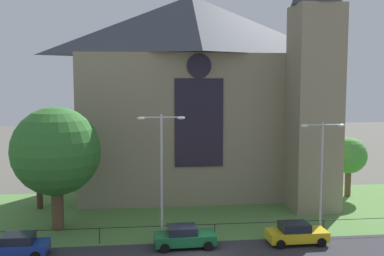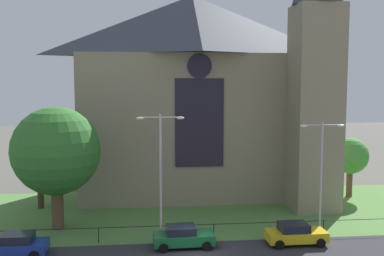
% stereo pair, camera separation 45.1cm
% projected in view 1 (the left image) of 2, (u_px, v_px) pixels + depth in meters
% --- Properties ---
extents(ground, '(160.00, 160.00, 0.00)m').
position_uv_depth(ground, '(182.00, 211.00, 41.19)').
color(ground, '#56544C').
extents(grass_verge, '(120.00, 20.00, 0.01)m').
position_uv_depth(grass_verge, '(184.00, 218.00, 39.21)').
color(grass_verge, '#517F3D').
rests_on(grass_verge, ground).
extents(church_building, '(23.20, 16.20, 26.00)m').
position_uv_depth(church_building, '(200.00, 93.00, 47.14)').
color(church_building, gray).
rests_on(church_building, ground).
extents(iron_railing, '(33.21, 0.07, 1.13)m').
position_uv_depth(iron_railing, '(215.00, 226.00, 33.87)').
color(iron_railing, black).
rests_on(iron_railing, ground).
extents(tree_left_far, '(3.85, 3.85, 6.11)m').
position_uv_depth(tree_left_far, '(39.00, 163.00, 41.53)').
color(tree_left_far, '#423021').
rests_on(tree_left_far, ground).
extents(tree_right_far, '(3.56, 3.56, 5.90)m').
position_uv_depth(tree_right_far, '(349.00, 156.00, 46.05)').
color(tree_right_far, brown).
rests_on(tree_right_far, ground).
extents(tree_left_near, '(6.81, 6.81, 9.55)m').
position_uv_depth(tree_left_near, '(56.00, 152.00, 35.55)').
color(tree_left_near, brown).
rests_on(tree_left_near, ground).
extents(streetlamp_near, '(3.37, 0.26, 9.15)m').
position_uv_depth(streetlamp_near, '(162.00, 163.00, 32.84)').
color(streetlamp_near, '#B2B2B7').
rests_on(streetlamp_near, ground).
extents(streetlamp_far, '(3.37, 0.26, 8.49)m').
position_uv_depth(streetlamp_far, '(322.00, 164.00, 34.23)').
color(streetlamp_far, '#B2B2B7').
rests_on(streetlamp_far, ground).
extents(parked_car_blue, '(4.25, 2.11, 1.51)m').
position_uv_depth(parked_car_blue, '(16.00, 246.00, 30.47)').
color(parked_car_blue, '#1E3899').
rests_on(parked_car_blue, ground).
extents(parked_car_green, '(4.26, 2.14, 1.51)m').
position_uv_depth(parked_car_green, '(184.00, 237.00, 32.22)').
color(parked_car_green, '#196033').
rests_on(parked_car_green, ground).
extents(parked_car_yellow, '(4.23, 2.07, 1.51)m').
position_uv_depth(parked_car_yellow, '(296.00, 233.00, 32.93)').
color(parked_car_yellow, gold).
rests_on(parked_car_yellow, ground).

